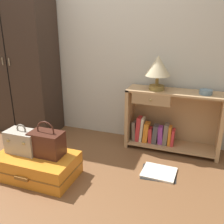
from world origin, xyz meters
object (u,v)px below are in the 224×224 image
object	(u,v)px
bookshelf	(168,122)
train_case	(23,141)
table_lamp	(158,68)
wardrobe	(19,59)
handbag	(47,143)
open_book_on_floor	(159,172)
suitcase_large	(37,165)
bowl	(206,92)

from	to	relation	value
bookshelf	train_case	xyz separation A→B (m)	(-1.24, -1.00, 0.00)
train_case	table_lamp	bearing A→B (deg)	41.54
wardrobe	handbag	bearing A→B (deg)	-43.22
train_case	open_book_on_floor	size ratio (longest dim) A/B	0.85
handbag	suitcase_large	bearing A→B (deg)	-156.54
wardrobe	train_case	bearing A→B (deg)	-52.83
bowl	suitcase_large	size ratio (longest dim) A/B	0.17
bookshelf	suitcase_large	distance (m)	1.51
table_lamp	bowl	world-z (taller)	table_lamp
bookshelf	open_book_on_floor	world-z (taller)	bookshelf
bookshelf	bowl	bearing A→B (deg)	-4.90
bookshelf	train_case	size ratio (longest dim) A/B	3.35
wardrobe	table_lamp	world-z (taller)	wardrobe
suitcase_large	train_case	world-z (taller)	train_case
suitcase_large	table_lamp	bearing A→B (deg)	46.23
bookshelf	bowl	distance (m)	0.54
wardrobe	table_lamp	size ratio (longest dim) A/B	5.14
open_book_on_floor	bookshelf	bearing A→B (deg)	92.08
train_case	bookshelf	bearing A→B (deg)	38.86
bookshelf	handbag	distance (m)	1.38
table_lamp	handbag	distance (m)	1.40
bowl	bookshelf	bearing A→B (deg)	175.10
bookshelf	open_book_on_floor	size ratio (longest dim) A/B	2.84
open_book_on_floor	train_case	bearing A→B (deg)	-161.10
wardrobe	bowl	bearing A→B (deg)	1.09
suitcase_large	bowl	bearing A→B (deg)	33.99
wardrobe	open_book_on_floor	bearing A→B (deg)	-14.09
open_book_on_floor	bowl	bearing A→B (deg)	56.98
wardrobe	bookshelf	size ratio (longest dim) A/B	1.83
table_lamp	handbag	size ratio (longest dim) A/B	1.09
suitcase_large	handbag	world-z (taller)	handbag
suitcase_large	handbag	size ratio (longest dim) A/B	2.22
wardrobe	suitcase_large	size ratio (longest dim) A/B	2.53
wardrobe	open_book_on_floor	distance (m)	2.24
wardrobe	bookshelf	xyz separation A→B (m)	(1.94, 0.08, -0.63)
suitcase_large	open_book_on_floor	bearing A→B (deg)	21.95
wardrobe	handbag	size ratio (longest dim) A/B	5.60
wardrobe	handbag	distance (m)	1.45
open_book_on_floor	wardrobe	bearing A→B (deg)	165.91
wardrobe	suitcase_large	distance (m)	1.53
table_lamp	train_case	distance (m)	1.58
wardrobe	suitcase_large	xyz separation A→B (m)	(0.85, -0.94, -0.85)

